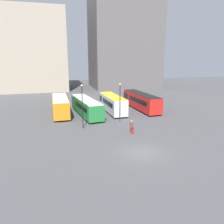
# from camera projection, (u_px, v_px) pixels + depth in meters

# --- Properties ---
(ground_plane) EXTENTS (160.00, 160.00, 0.00)m
(ground_plane) POSITION_uv_depth(u_px,v_px,m) (142.00, 153.00, 22.76)
(ground_plane) COLOR #4C4C4F
(building_block_left) EXTENTS (28.00, 15.97, 23.52)m
(building_block_left) POSITION_uv_depth(u_px,v_px,m) (18.00, 51.00, 64.74)
(building_block_left) COLOR tan
(building_block_left) RESTS_ON ground_plane
(building_block_right) EXTENTS (21.28, 17.48, 29.18)m
(building_block_right) POSITION_uv_depth(u_px,v_px,m) (124.00, 43.00, 72.32)
(building_block_right) COLOR #5B5656
(building_block_right) RESTS_ON ground_plane
(bus_0) EXTENTS (2.63, 10.10, 3.05)m
(bus_0) POSITION_uv_depth(u_px,v_px,m) (60.00, 105.00, 37.85)
(bus_0) COLOR orange
(bus_0) RESTS_ON ground_plane
(bus_1) EXTENTS (4.01, 11.87, 2.82)m
(bus_1) POSITION_uv_depth(u_px,v_px,m) (86.00, 106.00, 37.56)
(bus_1) COLOR #237A38
(bus_1) RESTS_ON ground_plane
(bus_2) EXTENTS (2.72, 10.01, 3.05)m
(bus_2) POSITION_uv_depth(u_px,v_px,m) (112.00, 103.00, 39.63)
(bus_2) COLOR silver
(bus_2) RESTS_ON ground_plane
(bus_3) EXTENTS (3.13, 12.19, 3.07)m
(bus_3) POSITION_uv_depth(u_px,v_px,m) (141.00, 100.00, 41.94)
(bus_3) COLOR red
(bus_3) RESTS_ON ground_plane
(traveler) EXTENTS (0.56, 0.56, 1.65)m
(traveler) POSITION_uv_depth(u_px,v_px,m) (131.00, 125.00, 28.70)
(traveler) COLOR #4C3828
(traveler) RESTS_ON ground_plane
(suitcase) EXTENTS (0.35, 0.42, 0.88)m
(suitcase) POSITION_uv_depth(u_px,v_px,m) (132.00, 131.00, 28.37)
(suitcase) COLOR #B7232D
(suitcase) RESTS_ON ground_plane
(lamp_post_0) EXTENTS (0.28, 0.28, 6.17)m
(lamp_post_0) POSITION_uv_depth(u_px,v_px,m) (82.00, 103.00, 29.79)
(lamp_post_0) COLOR black
(lamp_post_0) RESTS_ON ground_plane
(lamp_post_1) EXTENTS (0.28, 0.28, 5.89)m
(lamp_post_1) POSITION_uv_depth(u_px,v_px,m) (120.00, 99.00, 33.35)
(lamp_post_1) COLOR black
(lamp_post_1) RESTS_ON ground_plane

